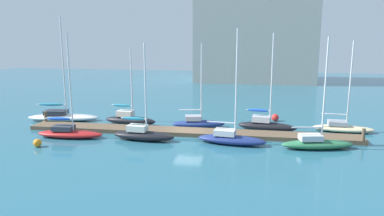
{
  "coord_description": "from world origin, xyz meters",
  "views": [
    {
      "loc": [
        5.6,
        -30.83,
        8.67
      ],
      "look_at": [
        0.0,
        2.0,
        2.0
      ],
      "focal_mm": 33.55,
      "sensor_mm": 36.0,
      "label": 1
    }
  ],
  "objects_px": {
    "sailboat_8": "(343,127)",
    "harbor_building_distant": "(255,31)",
    "sailboat_1": "(69,132)",
    "sailboat_6": "(266,124)",
    "sailboat_0": "(62,116)",
    "sailboat_7": "(317,142)",
    "sailboat_3": "(143,133)",
    "mooring_buoy_orange": "(37,143)",
    "sailboat_2": "(130,119)",
    "mooring_buoy_red": "(275,118)",
    "sailboat_5": "(231,138)",
    "sailboat_4": "(198,122)"
  },
  "relations": [
    {
      "from": "sailboat_8",
      "to": "harbor_building_distant",
      "type": "height_order",
      "value": "harbor_building_distant"
    },
    {
      "from": "sailboat_1",
      "to": "sailboat_6",
      "type": "height_order",
      "value": "same"
    },
    {
      "from": "sailboat_0",
      "to": "sailboat_1",
      "type": "height_order",
      "value": "sailboat_0"
    },
    {
      "from": "harbor_building_distant",
      "to": "sailboat_7",
      "type": "bearing_deg",
      "value": -83.52
    },
    {
      "from": "sailboat_3",
      "to": "mooring_buoy_orange",
      "type": "distance_m",
      "value": 8.37
    },
    {
      "from": "mooring_buoy_orange",
      "to": "sailboat_7",
      "type": "bearing_deg",
      "value": 8.46
    },
    {
      "from": "sailboat_1",
      "to": "sailboat_2",
      "type": "height_order",
      "value": "sailboat_1"
    },
    {
      "from": "sailboat_6",
      "to": "sailboat_1",
      "type": "bearing_deg",
      "value": -154.78
    },
    {
      "from": "sailboat_1",
      "to": "sailboat_3",
      "type": "bearing_deg",
      "value": -0.74
    },
    {
      "from": "sailboat_2",
      "to": "sailboat_7",
      "type": "bearing_deg",
      "value": -11.03
    },
    {
      "from": "sailboat_0",
      "to": "harbor_building_distant",
      "type": "relative_size",
      "value": 0.48
    },
    {
      "from": "sailboat_2",
      "to": "sailboat_3",
      "type": "distance_m",
      "value": 5.83
    },
    {
      "from": "sailboat_2",
      "to": "sailboat_3",
      "type": "xyz_separation_m",
      "value": [
        2.93,
        -5.04,
        -0.03
      ]
    },
    {
      "from": "sailboat_1",
      "to": "sailboat_8",
      "type": "distance_m",
      "value": 24.73
    },
    {
      "from": "sailboat_0",
      "to": "mooring_buoy_red",
      "type": "height_order",
      "value": "sailboat_0"
    },
    {
      "from": "sailboat_5",
      "to": "sailboat_8",
      "type": "height_order",
      "value": "sailboat_5"
    },
    {
      "from": "sailboat_1",
      "to": "sailboat_2",
      "type": "distance_m",
      "value": 6.47
    },
    {
      "from": "sailboat_2",
      "to": "sailboat_7",
      "type": "relative_size",
      "value": 0.87
    },
    {
      "from": "sailboat_7",
      "to": "mooring_buoy_red",
      "type": "bearing_deg",
      "value": 95.4
    },
    {
      "from": "sailboat_0",
      "to": "sailboat_7",
      "type": "bearing_deg",
      "value": -21.39
    },
    {
      "from": "sailboat_1",
      "to": "harbor_building_distant",
      "type": "relative_size",
      "value": 0.4
    },
    {
      "from": "sailboat_0",
      "to": "sailboat_6",
      "type": "relative_size",
      "value": 1.19
    },
    {
      "from": "sailboat_1",
      "to": "sailboat_7",
      "type": "height_order",
      "value": "sailboat_1"
    },
    {
      "from": "harbor_building_distant",
      "to": "sailboat_2",
      "type": "bearing_deg",
      "value": -107.16
    },
    {
      "from": "sailboat_5",
      "to": "sailboat_7",
      "type": "relative_size",
      "value": 1.07
    },
    {
      "from": "sailboat_5",
      "to": "mooring_buoy_orange",
      "type": "height_order",
      "value": "sailboat_5"
    },
    {
      "from": "sailboat_0",
      "to": "sailboat_6",
      "type": "bearing_deg",
      "value": -10.6
    },
    {
      "from": "sailboat_2",
      "to": "sailboat_7",
      "type": "distance_m",
      "value": 17.83
    },
    {
      "from": "sailboat_5",
      "to": "sailboat_7",
      "type": "distance_m",
      "value": 6.72
    },
    {
      "from": "sailboat_4",
      "to": "sailboat_7",
      "type": "xyz_separation_m",
      "value": [
        10.2,
        -5.05,
        -0.01
      ]
    },
    {
      "from": "sailboat_6",
      "to": "sailboat_8",
      "type": "xyz_separation_m",
      "value": [
        6.99,
        0.91,
        -0.18
      ]
    },
    {
      "from": "sailboat_8",
      "to": "mooring_buoy_red",
      "type": "distance_m",
      "value": 6.75
    },
    {
      "from": "sailboat_3",
      "to": "mooring_buoy_red",
      "type": "distance_m",
      "value": 14.62
    },
    {
      "from": "sailboat_0",
      "to": "sailboat_7",
      "type": "height_order",
      "value": "sailboat_0"
    },
    {
      "from": "sailboat_7",
      "to": "sailboat_8",
      "type": "distance_m",
      "value": 6.61
    },
    {
      "from": "sailboat_5",
      "to": "mooring_buoy_orange",
      "type": "distance_m",
      "value": 15.55
    },
    {
      "from": "sailboat_8",
      "to": "mooring_buoy_orange",
      "type": "relative_size",
      "value": 12.89
    },
    {
      "from": "sailboat_1",
      "to": "sailboat_8",
      "type": "xyz_separation_m",
      "value": [
        23.97,
        6.09,
        -0.07
      ]
    },
    {
      "from": "sailboat_6",
      "to": "sailboat_7",
      "type": "bearing_deg",
      "value": -43.97
    },
    {
      "from": "sailboat_4",
      "to": "mooring_buoy_orange",
      "type": "relative_size",
      "value": 12.51
    },
    {
      "from": "sailboat_3",
      "to": "sailboat_8",
      "type": "relative_size",
      "value": 0.98
    },
    {
      "from": "sailboat_4",
      "to": "sailboat_8",
      "type": "bearing_deg",
      "value": -8.23
    },
    {
      "from": "sailboat_6",
      "to": "sailboat_7",
      "type": "xyz_separation_m",
      "value": [
        3.76,
        -4.85,
        -0.12
      ]
    },
    {
      "from": "sailboat_3",
      "to": "sailboat_4",
      "type": "height_order",
      "value": "sailboat_3"
    },
    {
      "from": "sailboat_0",
      "to": "sailboat_5",
      "type": "xyz_separation_m",
      "value": [
        17.93,
        -5.37,
        -0.01
      ]
    },
    {
      "from": "sailboat_3",
      "to": "sailboat_4",
      "type": "distance_m",
      "value": 6.44
    },
    {
      "from": "sailboat_3",
      "to": "sailboat_6",
      "type": "xyz_separation_m",
      "value": [
        10.42,
        4.87,
        0.05
      ]
    },
    {
      "from": "sailboat_0",
      "to": "sailboat_7",
      "type": "relative_size",
      "value": 1.23
    },
    {
      "from": "sailboat_4",
      "to": "sailboat_7",
      "type": "height_order",
      "value": "sailboat_7"
    },
    {
      "from": "mooring_buoy_red",
      "to": "sailboat_5",
      "type": "bearing_deg",
      "value": -114.47
    }
  ]
}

